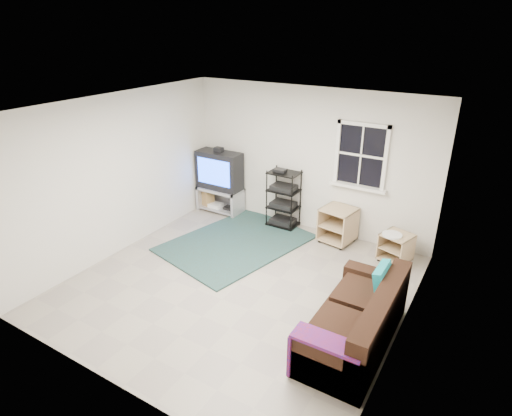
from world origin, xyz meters
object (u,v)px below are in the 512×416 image
Objects in this scene: av_rack at (283,202)px; sofa at (357,323)px; side_table_left at (339,223)px; tv_unit at (220,177)px; side_table_right at (397,245)px.

sofa is (2.27, -2.41, -0.18)m from av_rack.
sofa reaches higher than side_table_left.
sofa is at bearing -32.85° from tv_unit.
av_rack is at bearing 178.82° from side_table_left.
sofa is (3.69, -2.38, -0.44)m from tv_unit.
tv_unit reaches higher than side_table_right.
av_rack is 2.19m from side_table_right.
tv_unit reaches higher than sofa.
tv_unit is at bearing 177.29° from side_table_right.
sofa reaches higher than side_table_right.
sofa is (1.15, -2.39, -0.04)m from side_table_left.
side_table_left is (1.12, -0.02, -0.15)m from av_rack.
tv_unit is 2.57m from side_table_left.
side_table_left is at bearing 0.13° from tv_unit.
tv_unit is at bearing -179.87° from side_table_left.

